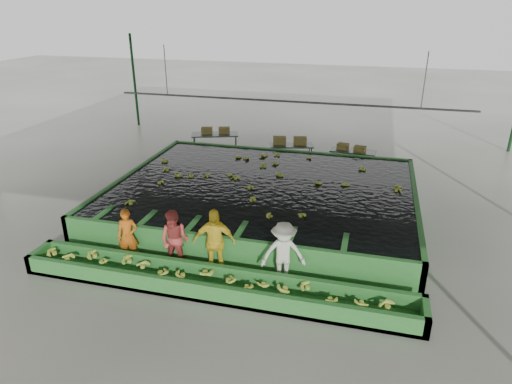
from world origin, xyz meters
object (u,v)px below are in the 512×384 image
(worker_b, at_px, (175,240))
(box_stack_right, at_px, (351,151))
(packing_table_left, at_px, (215,144))
(box_stack_mid, at_px, (290,144))
(flotation_tank, at_px, (263,196))
(worker_a, at_px, (128,236))
(sorting_trough, at_px, (213,283))
(box_stack_left, at_px, (216,133))
(worker_c, at_px, (214,242))
(worker_d, at_px, (283,254))
(packing_table_right, at_px, (352,160))
(packing_table_mid, at_px, (291,154))

(worker_b, distance_m, box_stack_right, 9.78)
(packing_table_left, relative_size, box_stack_mid, 1.47)
(flotation_tank, xyz_separation_m, worker_a, (-2.70, -4.30, 0.32))
(sorting_trough, bearing_deg, worker_a, 163.50)
(worker_b, relative_size, packing_table_left, 0.78)
(box_stack_left, bearing_deg, worker_c, -70.64)
(worker_d, bearing_deg, packing_table_left, 101.16)
(worker_b, bearing_deg, box_stack_mid, 83.45)
(flotation_tank, xyz_separation_m, box_stack_left, (-3.61, 5.33, 0.52))
(worker_b, bearing_deg, worker_a, -178.74)
(flotation_tank, bearing_deg, worker_b, -107.14)
(box_stack_mid, xyz_separation_m, box_stack_right, (2.65, -0.28, 0.00))
(worker_d, relative_size, packing_table_right, 0.92)
(sorting_trough, relative_size, box_stack_left, 7.73)
(box_stack_right, bearing_deg, worker_a, -120.60)
(worker_c, relative_size, worker_d, 1.08)
(sorting_trough, bearing_deg, packing_table_right, 74.77)
(worker_a, relative_size, packing_table_right, 0.82)
(flotation_tank, height_order, worker_b, worker_b)
(sorting_trough, xyz_separation_m, worker_b, (-1.33, 0.80, 0.58))
(worker_b, xyz_separation_m, packing_table_right, (4.00, 9.00, -0.41))
(worker_d, bearing_deg, worker_a, 162.64)
(packing_table_left, bearing_deg, packing_table_mid, -6.61)
(worker_a, relative_size, worker_b, 0.92)
(packing_table_mid, distance_m, box_stack_mid, 0.45)
(sorting_trough, distance_m, box_stack_mid, 10.05)
(box_stack_left, bearing_deg, packing_table_right, -5.73)
(packing_table_left, xyz_separation_m, packing_table_mid, (3.66, -0.42, -0.06))
(flotation_tank, relative_size, packing_table_mid, 5.38)
(sorting_trough, xyz_separation_m, box_stack_right, (2.60, 9.76, 0.60))
(worker_d, bearing_deg, packing_table_right, 65.71)
(packing_table_left, height_order, box_stack_mid, box_stack_mid)
(packing_table_mid, bearing_deg, worker_c, -91.68)
(box_stack_left, bearing_deg, flotation_tank, -55.91)
(worker_b, bearing_deg, box_stack_left, 104.60)
(flotation_tank, height_order, packing_table_left, packing_table_left)
(worker_a, height_order, box_stack_left, worker_a)
(box_stack_left, xyz_separation_m, box_stack_mid, (3.55, -0.40, -0.12))
(sorting_trough, distance_m, packing_table_left, 10.98)
(worker_b, relative_size, packing_table_right, 0.89)
(worker_c, height_order, packing_table_right, worker_c)
(worker_a, distance_m, box_stack_right, 10.40)
(flotation_tank, relative_size, packing_table_left, 4.72)
(packing_table_mid, bearing_deg, packing_table_right, -2.96)
(flotation_tank, height_order, box_stack_left, box_stack_left)
(flotation_tank, xyz_separation_m, worker_d, (1.58, -4.30, 0.40))
(box_stack_right, bearing_deg, worker_c, -107.49)
(sorting_trough, height_order, box_stack_mid, box_stack_mid)
(flotation_tank, xyz_separation_m, box_stack_right, (2.60, 4.66, 0.40))
(flotation_tank, height_order, worker_d, worker_d)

